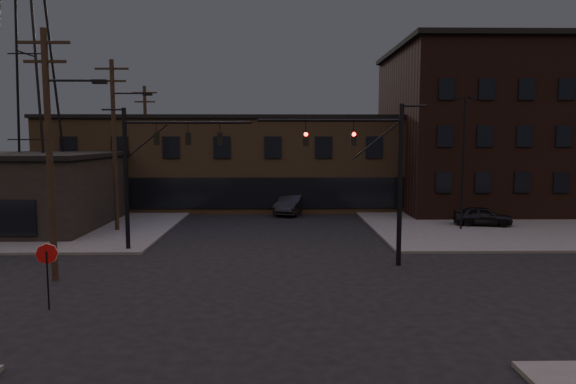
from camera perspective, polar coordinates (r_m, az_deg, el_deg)
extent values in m
plane|color=black|center=(21.53, -2.42, -11.09)|extent=(140.00, 140.00, 0.00)
cube|color=#474744|center=(48.08, 25.59, -2.10)|extent=(30.00, 30.00, 0.15)
cube|color=#474744|center=(48.59, -28.60, -2.16)|extent=(30.00, 30.00, 0.15)
cube|color=#4E3D29|center=(48.64, -1.59, 3.21)|extent=(40.00, 12.00, 8.00)
cube|color=black|center=(51.28, 23.94, 6.20)|extent=(22.00, 16.00, 14.00)
cylinder|color=black|center=(25.88, 12.35, 0.69)|extent=(0.24, 0.24, 8.00)
cylinder|color=black|center=(25.22, 4.67, 7.95)|extent=(7.00, 0.14, 0.14)
cube|color=#FF140C|center=(25.34, 7.30, 5.88)|extent=(0.28, 0.22, 0.70)
cube|color=#FF140C|center=(25.11, 1.99, 5.92)|extent=(0.28, 0.22, 0.70)
cylinder|color=black|center=(29.92, -17.55, 1.24)|extent=(0.24, 0.24, 8.00)
cylinder|color=black|center=(29.04, -11.06, 7.59)|extent=(7.00, 0.14, 0.14)
cube|color=black|center=(29.38, -14.40, 5.74)|extent=(0.28, 0.22, 0.70)
cube|color=black|center=(29.03, -11.02, 5.82)|extent=(0.28, 0.22, 0.70)
cube|color=black|center=(28.77, -7.57, 5.87)|extent=(0.28, 0.22, 0.70)
cylinder|color=black|center=(21.11, -25.14, -8.91)|extent=(0.06, 0.06, 2.20)
cylinder|color=maroon|center=(20.90, -25.24, -6.24)|extent=(0.72, 0.33, 0.76)
cylinder|color=black|center=(24.73, -24.97, 3.52)|extent=(0.28, 0.28, 11.00)
cube|color=black|center=(25.06, -25.48, 14.78)|extent=(2.20, 0.12, 0.12)
cube|color=black|center=(24.94, -25.40, 12.97)|extent=(1.80, 0.12, 0.12)
cube|color=black|center=(24.00, -20.20, 11.43)|extent=(0.60, 0.25, 0.18)
cylinder|color=black|center=(36.31, -18.73, 4.75)|extent=(0.28, 0.28, 11.50)
cube|color=black|center=(36.60, -19.00, 12.83)|extent=(2.20, 0.12, 0.12)
cube|color=black|center=(36.50, -18.96, 11.58)|extent=(1.80, 0.12, 0.12)
cube|color=black|center=(35.79, -15.35, 10.44)|extent=(0.60, 0.25, 0.18)
cylinder|color=black|center=(48.12, -15.49, 4.76)|extent=(0.28, 0.28, 11.00)
cube|color=black|center=(48.29, -15.66, 10.58)|extent=(2.20, 0.12, 0.12)
cube|color=black|center=(48.23, -15.63, 9.63)|extent=(1.80, 0.12, 0.12)
cylinder|color=black|center=(36.79, 18.86, 2.80)|extent=(0.14, 0.14, 9.00)
cube|color=black|center=(36.69, 18.35, 9.93)|extent=(0.50, 0.28, 0.18)
cube|color=black|center=(37.03, 19.84, 9.84)|extent=(0.50, 0.28, 0.18)
cylinder|color=black|center=(43.70, 24.07, 3.05)|extent=(0.14, 0.14, 9.00)
cube|color=black|center=(43.54, 23.72, 9.05)|extent=(0.50, 0.28, 0.18)
cube|color=black|center=(43.97, 24.92, 8.97)|extent=(0.50, 0.28, 0.18)
imported|color=black|center=(39.15, 20.80, -2.49)|extent=(4.26, 2.39, 1.37)
imported|color=silver|center=(46.72, 16.21, -1.11)|extent=(4.55, 2.67, 1.24)
imported|color=black|center=(43.08, 0.42, -1.35)|extent=(3.21, 5.43, 1.69)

